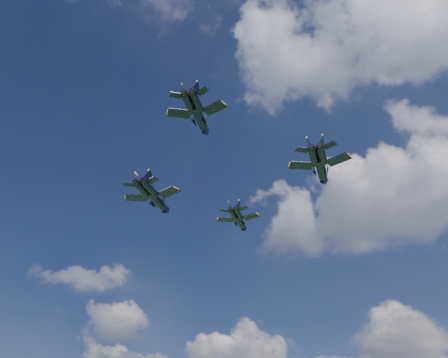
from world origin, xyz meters
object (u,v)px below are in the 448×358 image
jet_lead (240,222)px  jet_slot (200,118)px  jet_right (321,169)px  jet_left (157,200)px

jet_lead → jet_slot: jet_slot is taller
jet_right → jet_slot: jet_slot is taller
jet_slot → jet_lead: bearing=90.6°
jet_left → jet_slot: jet_slot is taller
jet_lead → jet_left: size_ratio=0.81×
jet_left → jet_right: size_ratio=1.03×
jet_left → jet_right: 37.27m
jet_lead → jet_left: bearing=-131.7°
jet_lead → jet_slot: (12.77, -36.67, 2.38)m
jet_left → jet_right: jet_right is taller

